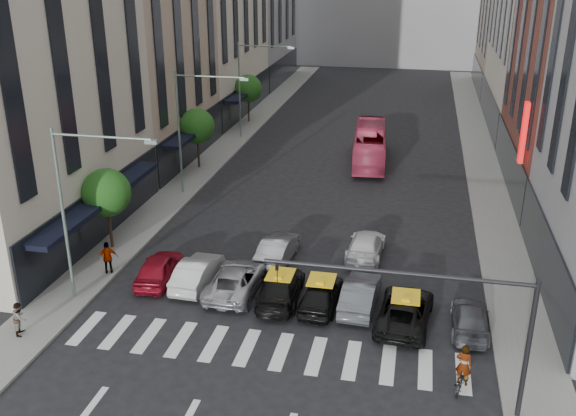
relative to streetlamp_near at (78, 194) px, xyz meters
The scene contains 28 objects.
ground 12.32m from the streetlamp_near, 21.72° to the right, with size 160.00×160.00×0.00m, color black.
sidewalk_left 26.69m from the streetlamp_near, 93.21° to the left, with size 3.00×96.00×0.15m, color slate.
sidewalk_right 34.27m from the streetlamp_near, 50.35° to the left, with size 3.00×96.00×0.15m, color slate.
building_left_a 12.76m from the streetlamp_near, 134.82° to the left, with size 8.00×18.00×28.00m, color beige.
building_left_b 25.72m from the streetlamp_near, 106.16° to the left, with size 8.00×16.00×24.00m, color tan.
tree_near 6.65m from the streetlamp_near, 106.32° to the left, with size 2.88×2.88×4.95m.
tree_mid 22.18m from the streetlamp_near, 94.56° to the left, with size 2.88×2.88×4.95m.
tree_far 38.11m from the streetlamp_near, 92.65° to the left, with size 2.88×2.88×4.95m.
streetlamp_near is the anchor object (origin of this frame).
streetlamp_mid 16.00m from the streetlamp_near, 90.00° to the left, with size 5.38×0.25×9.00m.
streetlamp_far 32.00m from the streetlamp_near, 90.00° to the left, with size 5.38×0.25×9.00m.
traffic_signal 18.48m from the streetlamp_near, 15.74° to the right, with size 10.10×0.20×6.00m.
liberty_sign 27.73m from the streetlamp_near, 35.24° to the left, with size 0.30×0.70×4.00m.
car_red 6.41m from the streetlamp_near, 46.42° to the left, with size 1.81×4.49×1.53m, color maroon.
car_white_front 7.59m from the streetlamp_near, 29.86° to the left, with size 1.60×4.60×1.52m, color #B9B9B9.
car_silver 9.12m from the streetlamp_near, 18.76° to the left, with size 2.44×5.29×1.47m, color #A1A0A5.
taxi_left 11.10m from the streetlamp_near, 11.92° to the left, with size 2.06×5.06×1.47m, color black.
taxi_center 12.98m from the streetlamp_near, ahead, with size 1.77×4.40×1.50m, color black.
car_grey_mid 14.82m from the streetlamp_near, ahead, with size 1.62×4.65×1.53m, color #42454A.
taxi_right 16.84m from the streetlamp_near, ahead, with size 2.41×5.23×1.45m, color black.
car_grey_curb 19.79m from the streetlamp_near, ahead, with size 1.75×4.30×1.25m, color #474950.
car_row2_left 11.87m from the streetlamp_near, 37.47° to the left, with size 1.62×4.64×1.53m, color gray.
car_row2_right 16.54m from the streetlamp_near, 31.09° to the left, with size 1.98×4.87×1.41m, color silver.
bus 29.69m from the streetlamp_near, 65.90° to the left, with size 2.55×10.91×3.04m, color #C93B5D.
motorcycle 19.60m from the streetlamp_near, 10.89° to the right, with size 0.66×1.90×1.00m, color black.
rider 19.26m from the streetlamp_near, 10.89° to the right, with size 0.67×0.44×1.83m, color gray.
pedestrian_near 6.40m from the streetlamp_near, 112.59° to the right, with size 0.79×0.62×1.63m, color gray.
pedestrian_far 5.57m from the streetlamp_near, 97.31° to the left, with size 1.10×0.46×1.87m, color gray.
Camera 1 is at (5.91, -22.47, 16.77)m, focal length 40.00 mm.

